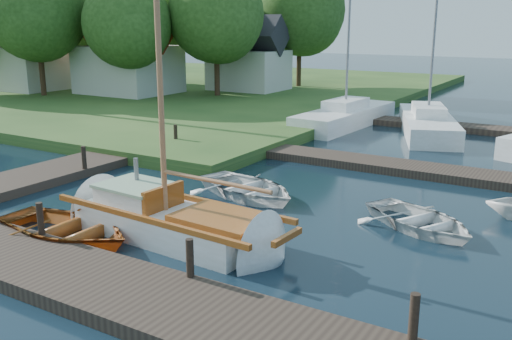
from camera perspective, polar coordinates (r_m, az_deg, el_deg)
The scene contains 25 objects.
ground at distance 16.46m, azimuth 0.00°, elevation -4.05°, with size 160.00×160.00×0.00m, color black.
near_dock at distance 12.06m, azimuth -15.28°, elevation -11.02°, with size 18.00×2.20×0.30m, color #31261E.
left_dock at distance 22.81m, azimuth -14.71°, elevation 1.16°, with size 2.20×18.00×0.30m, color #31261E.
far_dock at distance 21.36m, azimuth 13.78°, elevation 0.32°, with size 14.00×1.60×0.30m, color #31261E.
shore at distance 50.76m, azimuth -14.38°, elevation 8.46°, with size 50.00×40.00×0.50m, color #294B1D.
mooring_post_1 at distance 14.61m, azimuth -20.76°, elevation -4.58°, with size 0.16×0.16×0.80m, color black.
mooring_post_2 at distance 11.57m, azimuth -6.63°, elevation -8.73°, with size 0.16×0.16×0.80m, color black.
mooring_post_3 at distance 9.72m, azimuth 15.52°, elevation -13.95°, with size 0.16×0.16×0.80m, color black.
mooring_post_4 at distance 20.66m, azimuth -16.83°, elevation 1.20°, with size 0.16×0.16×0.80m, color black.
mooring_post_5 at distance 24.19m, azimuth -8.05°, elevation 3.57°, with size 0.16×0.16×0.80m, color black.
sailboat at distance 14.43m, azimuth -7.94°, elevation -5.47°, with size 7.26×2.39×9.83m.
dinghy at distance 14.96m, azimuth -18.57°, elevation -5.14°, with size 2.80×3.93×0.81m, color #883C0E.
tender_a at distance 17.60m, azimuth -0.85°, elevation -1.49°, with size 2.67×3.75×0.78m, color silver.
tender_c at distance 15.50m, azimuth 16.10°, elevation -4.49°, with size 2.38×3.33×0.69m, color silver.
marina_boat_0 at distance 30.11m, azimuth 8.93°, elevation 5.46°, with size 2.64×8.28×11.88m.
marina_boat_1 at distance 28.88m, azimuth 16.78°, elevation 4.59°, with size 4.91×8.31×9.27m.
house_a at distance 40.69m, azimuth -12.67°, elevation 11.00°, with size 6.30×5.00×6.29m.
house_b at distance 45.35m, azimuth -21.89°, elevation 10.41°, with size 5.77×4.50×5.79m.
house_c at distance 41.76m, azimuth -0.72°, elevation 10.90°, with size 5.25×4.00×5.28m.
tree_1 at distance 40.93m, azimuth -21.07°, elevation 14.81°, with size 6.70×6.70×9.20m.
tree_2 at distance 37.83m, azimuth -12.71°, elevation 14.22°, with size 5.83×5.75×7.82m.
tree_3 at distance 38.39m, azimuth -3.98°, elevation 15.37°, with size 6.41×6.38×8.74m.
tree_4 at distance 46.47m, azimuth -9.42°, elevation 15.76°, with size 7.01×7.01×9.66m.
tree_5 at distance 50.66m, azimuth -18.01°, elevation 14.07°, with size 6.00×5.94×8.10m.
tree_7 at distance 44.22m, azimuth 4.45°, elevation 15.76°, with size 6.83×6.83×9.38m.
Camera 1 is at (8.11, -13.32, 5.26)m, focal length 40.00 mm.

